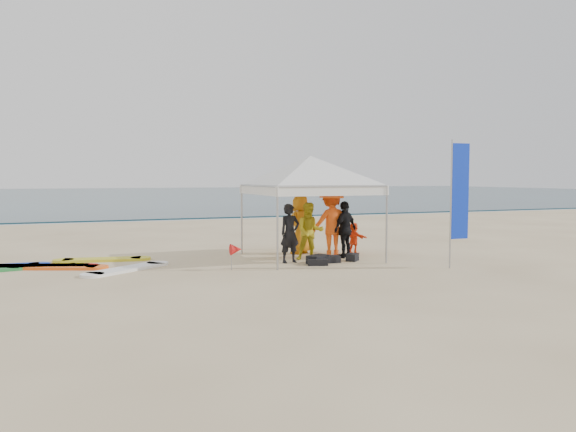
# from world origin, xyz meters

# --- Properties ---
(ground) EXTENTS (120.00, 120.00, 0.00)m
(ground) POSITION_xyz_m (0.00, 0.00, 0.00)
(ground) COLOR beige
(ground) RESTS_ON ground
(ocean) EXTENTS (160.00, 84.00, 0.08)m
(ocean) POSITION_xyz_m (0.00, 60.00, 0.04)
(ocean) COLOR #0C2633
(ocean) RESTS_ON ground
(shoreline_foam) EXTENTS (160.00, 1.20, 0.01)m
(shoreline_foam) POSITION_xyz_m (0.00, 18.20, 0.00)
(shoreline_foam) COLOR silver
(shoreline_foam) RESTS_ON ground
(person_black_a) EXTENTS (0.61, 0.45, 1.55)m
(person_black_a) POSITION_xyz_m (0.31, 2.19, 0.77)
(person_black_a) COLOR black
(person_black_a) RESTS_ON ground
(person_yellow) EXTENTS (0.90, 0.79, 1.56)m
(person_yellow) POSITION_xyz_m (0.97, 2.39, 0.78)
(person_yellow) COLOR gold
(person_yellow) RESTS_ON ground
(person_orange_a) EXTENTS (1.27, 0.74, 1.94)m
(person_orange_a) POSITION_xyz_m (1.74, 2.68, 0.97)
(person_orange_a) COLOR #FF5716
(person_orange_a) RESTS_ON ground
(person_black_b) EXTENTS (1.00, 0.77, 1.58)m
(person_black_b) POSITION_xyz_m (2.07, 2.48, 0.79)
(person_black_b) COLOR black
(person_black_b) RESTS_ON ground
(person_orange_b) EXTENTS (1.00, 0.90, 1.72)m
(person_orange_b) POSITION_xyz_m (1.23, 3.70, 0.86)
(person_orange_b) COLOR #C47411
(person_orange_b) RESTS_ON ground
(person_seated) EXTENTS (0.54, 0.89, 0.92)m
(person_seated) POSITION_xyz_m (2.72, 3.18, 0.46)
(person_seated) COLOR #FE4616
(person_seated) RESTS_ON ground
(canopy_tent) EXTENTS (4.28, 4.28, 3.23)m
(canopy_tent) POSITION_xyz_m (1.11, 2.70, 2.81)
(canopy_tent) COLOR #A5A5A8
(canopy_tent) RESTS_ON ground
(feather_flag) EXTENTS (0.54, 0.04, 3.16)m
(feather_flag) POSITION_xyz_m (3.88, -0.09, 1.86)
(feather_flag) COLOR #A5A5A8
(feather_flag) RESTS_ON ground
(marker_pennant) EXTENTS (0.28, 0.28, 0.64)m
(marker_pennant) POSITION_xyz_m (-1.32, 1.60, 0.49)
(marker_pennant) COLOR #A5A5A8
(marker_pennant) RESTS_ON ground
(gear_pile) EXTENTS (1.68, 0.77, 0.22)m
(gear_pile) POSITION_xyz_m (1.15, 1.74, 0.10)
(gear_pile) COLOR black
(gear_pile) RESTS_ON ground
(surfboard_spread) EXTENTS (5.21, 3.07, 0.07)m
(surfboard_spread) POSITION_xyz_m (-5.58, 3.55, 0.04)
(surfboard_spread) COLOR blue
(surfboard_spread) RESTS_ON ground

